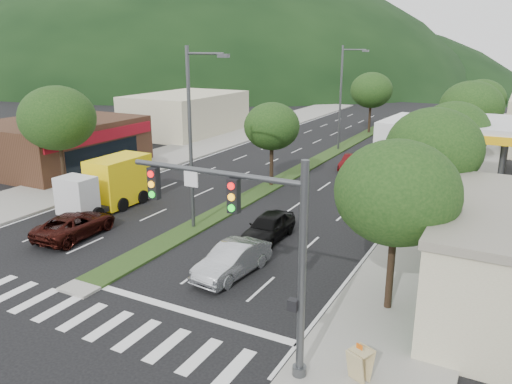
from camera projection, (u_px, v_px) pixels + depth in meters
The scene contains 30 objects.
ground at pixel (88, 285), 21.62m from camera, with size 160.00×160.00×0.00m, color black.
sidewalk_right at pixel (463, 184), 37.15m from camera, with size 5.00×90.00×0.15m, color gray.
sidewalk_left at pixel (184, 151), 48.62m from camera, with size 6.00×90.00×0.15m, color gray.
median at pixel (320, 159), 45.32m from camera, with size 1.60×56.00×0.12m, color #1E3312.
crosswalk at pixel (50, 306), 19.92m from camera, with size 19.00×2.20×0.01m, color silver.
traffic_signal at pixel (254, 231), 14.94m from camera, with size 6.12×0.40×7.00m.
shop_left at pixel (60, 144), 42.06m from camera, with size 10.15×12.00×4.00m.
bldg_left_far at pixel (186, 114), 58.31m from camera, with size 9.00×14.00×4.60m, color beige.
hill_far at pixel (169, 79), 150.78m from camera, with size 176.00×132.00×82.00m, color black.
tree_r_a at pixel (397, 193), 18.25m from camera, with size 4.60×4.60×6.63m.
tree_r_b at pixel (434, 148), 24.96m from camera, with size 4.80×4.80×6.94m.
tree_r_c at pixel (454, 131), 31.82m from camera, with size 4.40×4.40×6.48m.
tree_r_d at pixel (471, 107), 40.17m from camera, with size 5.00×5.00×7.17m.
tree_r_e at pixel (481, 100), 48.72m from camera, with size 4.60×4.60×6.71m.
tree_med_near at pixel (272, 126), 35.61m from camera, with size 4.00×4.00×6.02m.
tree_med_far at pixel (371, 90), 57.47m from camera, with size 4.80×4.80×6.94m.
tree_l_a at pixel (57, 118), 34.24m from camera, with size 5.20×5.20×7.25m.
streetlight_near at pixel (193, 131), 26.72m from camera, with size 2.60×0.25×10.00m.
streetlight_mid at pixel (343, 93), 47.90m from camera, with size 2.60×0.25×10.00m.
sedan_silver at pixel (232, 260), 22.43m from camera, with size 1.52×4.36×1.44m, color #A7AAAF.
suv_maroon at pixel (75, 225), 26.99m from camera, with size 2.23×4.85×1.35m, color black.
car_queue_a at pixel (268, 227), 26.51m from camera, with size 1.71×4.24×1.45m, color black.
car_queue_b at pixel (396, 184), 35.19m from camera, with size 1.71×4.22×1.22m, color #47484C.
car_queue_c at pixel (352, 162), 41.60m from camera, with size 1.30×3.74×1.23m, color #4C0C0E.
car_queue_d at pixel (382, 152), 45.23m from camera, with size 2.31×5.02×1.39m, color black.
car_queue_e at pixel (399, 144), 49.32m from camera, with size 1.52×3.78×1.29m, color #444549.
car_queue_f at pixel (438, 134), 54.38m from camera, with size 2.05×5.03×1.46m, color black.
box_truck at pixel (111, 185), 31.59m from camera, with size 2.54×6.38×3.13m.
motorhome at pixel (400, 134), 48.32m from camera, with size 3.21×8.75×3.30m.
a_frame_sign at pixel (360, 362), 15.14m from camera, with size 0.84×0.89×1.39m.
Camera 1 is at (15.64, -13.87, 10.01)m, focal length 35.00 mm.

